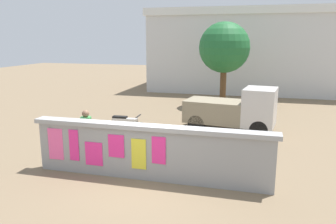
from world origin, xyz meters
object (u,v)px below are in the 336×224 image
object	(u,v)px
person_walking	(86,130)
tree_roadside	(224,48)
bicycle_near	(188,151)
auto_rickshaw_truck	(234,110)
motorcycle	(124,125)

from	to	relation	value
person_walking	tree_roadside	bearing A→B (deg)	72.47
bicycle_near	auto_rickshaw_truck	bearing A→B (deg)	74.87
auto_rickshaw_truck	bicycle_near	bearing A→B (deg)	-105.13
motorcycle	person_walking	distance (m)	2.80
auto_rickshaw_truck	motorcycle	size ratio (longest dim) A/B	1.98
bicycle_near	tree_roadside	xyz separation A→B (m)	(0.04, 9.30, 2.88)
motorcycle	tree_roadside	distance (m)	8.27
person_walking	tree_roadside	world-z (taller)	tree_roadside
person_walking	tree_roadside	xyz separation A→B (m)	(3.14, 9.92, 2.26)
bicycle_near	tree_roadside	size ratio (longest dim) A/B	0.36
auto_rickshaw_truck	tree_roadside	xyz separation A→B (m)	(-1.04, 5.30, 2.35)
tree_roadside	person_walking	bearing A→B (deg)	-107.53
auto_rickshaw_truck	person_walking	distance (m)	6.23
bicycle_near	person_walking	size ratio (longest dim) A/B	1.04
tree_roadside	auto_rickshaw_truck	bearing A→B (deg)	-78.87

